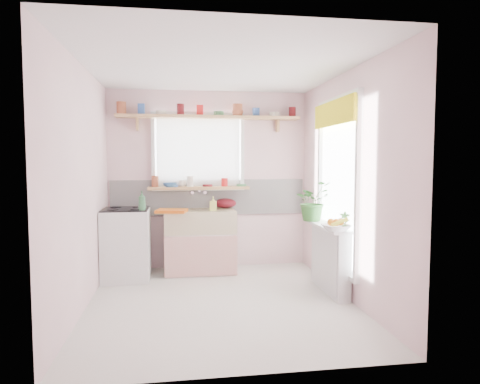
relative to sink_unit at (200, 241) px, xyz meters
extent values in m
plane|color=silver|center=(0.15, -1.29, -0.43)|extent=(3.20, 3.20, 0.00)
plane|color=white|center=(0.15, -1.29, 2.07)|extent=(3.20, 3.20, 0.00)
plane|color=#FFD5D8|center=(0.15, 0.31, 0.82)|extent=(2.80, 0.00, 2.80)
plane|color=#FFD5D8|center=(0.15, -2.89, 0.82)|extent=(2.80, 0.00, 2.80)
plane|color=#FFD5D8|center=(-1.25, -1.29, 0.82)|extent=(0.00, 3.20, 3.20)
plane|color=#FFD5D8|center=(1.55, -1.29, 0.82)|extent=(0.00, 3.20, 3.20)
cube|color=white|center=(0.15, 0.29, 0.57)|extent=(2.74, 0.03, 0.50)
cube|color=#C8818F|center=(0.15, 0.29, 0.37)|extent=(2.74, 0.02, 0.12)
cube|color=white|center=(0.00, 0.30, 1.22)|extent=(1.20, 0.01, 1.00)
cube|color=white|center=(0.00, 0.24, 1.22)|extent=(1.15, 0.02, 0.95)
cube|color=white|center=(1.54, -1.09, 0.82)|extent=(0.01, 1.10, 1.90)
cube|color=yellow|center=(1.46, -1.09, 1.63)|extent=(0.03, 1.20, 0.28)
cube|color=white|center=(0.00, 0.01, -0.16)|extent=(0.85, 0.55, 0.55)
cube|color=#C7483A|center=(0.00, -0.27, -0.16)|extent=(0.95, 0.02, 0.53)
cube|color=beige|center=(0.00, 0.01, 0.27)|extent=(0.95, 0.55, 0.30)
cylinder|color=silver|center=(0.00, 0.26, 0.67)|extent=(0.03, 0.22, 0.03)
cube|color=white|center=(-0.95, -0.24, 0.02)|extent=(0.58, 0.58, 0.90)
cube|color=black|center=(-0.95, -0.24, 0.47)|extent=(0.56, 0.56, 0.02)
cylinder|color=black|center=(-1.09, -0.38, 0.49)|extent=(0.14, 0.14, 0.01)
cylinder|color=black|center=(-0.81, -0.38, 0.49)|extent=(0.14, 0.14, 0.01)
cylinder|color=black|center=(-1.09, -0.10, 0.49)|extent=(0.14, 0.14, 0.01)
cylinder|color=black|center=(-0.81, -0.10, 0.49)|extent=(0.14, 0.14, 0.01)
cube|color=white|center=(1.45, -1.09, -0.06)|extent=(0.15, 0.90, 0.75)
cube|color=white|center=(1.42, -1.09, 0.33)|extent=(0.22, 0.95, 0.03)
cube|color=tan|center=(0.00, 0.19, 0.71)|extent=(1.40, 0.22, 0.04)
cube|color=tan|center=(0.15, 0.18, 1.69)|extent=(2.52, 0.24, 0.04)
cylinder|color=#A55133|center=(-1.03, 0.18, 1.77)|extent=(0.11, 0.11, 0.12)
cylinder|color=#3359A5|center=(-0.77, 0.18, 1.77)|extent=(0.11, 0.11, 0.12)
cylinder|color=silver|center=(-0.51, 0.18, 1.74)|extent=(0.11, 0.11, 0.06)
cylinder|color=#590F14|center=(-0.24, 0.18, 1.77)|extent=(0.11, 0.11, 0.12)
cylinder|color=red|center=(0.02, 0.18, 1.77)|extent=(0.11, 0.11, 0.12)
cylinder|color=#3F7F4C|center=(0.28, 0.18, 1.74)|extent=(0.11, 0.11, 0.06)
cylinder|color=#A55133|center=(0.54, 0.18, 1.77)|extent=(0.11, 0.11, 0.12)
cylinder|color=#3359A5|center=(0.81, 0.18, 1.77)|extent=(0.11, 0.11, 0.12)
cylinder|color=silver|center=(1.07, 0.18, 1.74)|extent=(0.11, 0.11, 0.06)
cylinder|color=#590F14|center=(1.33, 0.18, 1.77)|extent=(0.11, 0.11, 0.12)
cylinder|color=#A55133|center=(-0.62, 0.19, 0.79)|extent=(0.11, 0.11, 0.12)
cylinder|color=#3359A5|center=(-0.37, 0.19, 0.79)|extent=(0.11, 0.11, 0.12)
cylinder|color=silver|center=(-0.12, 0.19, 0.76)|extent=(0.11, 0.11, 0.06)
cylinder|color=#590F14|center=(0.12, 0.19, 0.79)|extent=(0.11, 0.11, 0.12)
cylinder|color=red|center=(0.37, 0.19, 0.79)|extent=(0.11, 0.11, 0.12)
cylinder|color=#3F7F4C|center=(0.62, 0.19, 0.76)|extent=(0.11, 0.11, 0.06)
cube|color=orange|center=(-0.38, -0.19, 0.44)|extent=(0.43, 0.36, 0.04)
ellipsoid|color=#570F18|center=(0.38, 0.21, 0.49)|extent=(0.32, 0.32, 0.14)
imported|color=#326C2B|center=(1.36, -0.69, 0.59)|extent=(0.56, 0.53, 0.49)
imported|color=silver|center=(1.36, -1.49, 0.38)|extent=(0.33, 0.33, 0.07)
imported|color=#346729|center=(1.46, -1.49, 0.45)|extent=(0.13, 0.10, 0.21)
imported|color=#E9EE69|center=(0.17, -0.09, 0.51)|extent=(0.10, 0.10, 0.19)
imported|color=white|center=(-0.22, 0.25, 0.77)|extent=(0.12, 0.12, 0.09)
imported|color=#2F5D99|center=(-0.40, 0.13, 0.76)|extent=(0.24, 0.24, 0.06)
imported|color=#974A2E|center=(0.55, 0.19, 1.79)|extent=(0.21, 0.21, 0.16)
imported|color=#387046|center=(-0.73, -0.46, 0.60)|extent=(0.11, 0.11, 0.24)
sphere|color=orange|center=(1.36, -1.49, 0.44)|extent=(0.08, 0.08, 0.08)
sphere|color=orange|center=(1.42, -1.46, 0.44)|extent=(0.08, 0.08, 0.08)
sphere|color=orange|center=(1.31, -1.47, 0.44)|extent=(0.08, 0.08, 0.08)
cylinder|color=gold|center=(1.38, -1.54, 0.45)|extent=(0.18, 0.04, 0.10)
camera|label=1|loc=(-0.31, -5.78, 1.09)|focal=32.00mm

